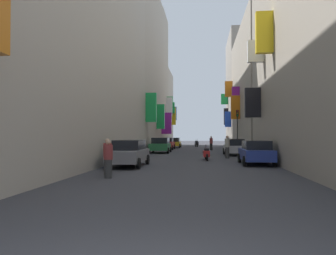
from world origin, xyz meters
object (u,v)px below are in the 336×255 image
object	(u,v)px
parked_car_yellow	(174,142)
parked_car_red	(166,143)
pedestrian_near_left	(108,159)
scooter_blue	(197,143)
pedestrian_crossing	(107,157)
pedestrian_mid_street	(211,143)
pedestrian_near_right	(227,147)
traffic_light_near_corner	(237,123)
parked_car_silver	(234,147)
scooter_red	(206,154)
parked_car_blue	(256,152)
scooter_black	(197,144)
parked_car_grey	(129,153)
parked_car_green	(160,145)

from	to	relation	value
parked_car_yellow	parked_car_red	bearing A→B (deg)	-94.71
parked_car_yellow	pedestrian_near_left	size ratio (longest dim) A/B	2.62
scooter_blue	pedestrian_crossing	size ratio (longest dim) A/B	1.08
scooter_blue	parked_car_yellow	bearing A→B (deg)	-112.63
scooter_blue	pedestrian_near_left	world-z (taller)	pedestrian_near_left
parked_car_red	pedestrian_mid_street	bearing A→B (deg)	-17.03
parked_car_yellow	pedestrian_near_right	size ratio (longest dim) A/B	2.38
pedestrian_near_left	traffic_light_near_corner	distance (m)	26.51
parked_car_yellow	pedestrian_near_right	xyz separation A→B (m)	(6.02, -20.92, 0.14)
parked_car_silver	pedestrian_near_left	distance (m)	17.93
scooter_red	parked_car_blue	bearing A→B (deg)	-49.10
parked_car_red	scooter_red	world-z (taller)	parked_car_red
pedestrian_crossing	pedestrian_near_right	distance (m)	13.20
scooter_black	traffic_light_near_corner	size ratio (longest dim) A/B	0.37
parked_car_blue	scooter_red	size ratio (longest dim) A/B	2.24
scooter_red	pedestrian_mid_street	size ratio (longest dim) A/B	1.11
parked_car_grey	scooter_black	xyz separation A→B (m)	(3.32, 32.04, -0.33)
parked_car_blue	scooter_blue	world-z (taller)	parked_car_blue
parked_car_green	scooter_blue	distance (m)	21.33
pedestrian_near_right	pedestrian_near_left	bearing A→B (deg)	-114.84
scooter_red	parked_car_yellow	bearing A→B (deg)	100.74
parked_car_green	pedestrian_near_left	world-z (taller)	pedestrian_near_left
parked_car_blue	scooter_black	xyz separation A→B (m)	(-4.21, 30.12, -0.31)
pedestrian_near_left	traffic_light_near_corner	xyz separation A→B (m)	(7.96, 25.17, 2.38)
parked_car_silver	parked_car_grey	bearing A→B (deg)	-122.10
parked_car_green	scooter_red	size ratio (longest dim) A/B	2.14
scooter_red	traffic_light_near_corner	xyz separation A→B (m)	(3.72, 14.53, 2.72)
parked_car_silver	scooter_red	xyz separation A→B (m)	(-2.57, -5.94, -0.30)
scooter_black	parked_car_yellow	bearing A→B (deg)	-130.83
scooter_blue	scooter_black	bearing A→B (deg)	-88.94
parked_car_blue	scooter_black	size ratio (longest dim) A/B	2.39
scooter_red	traffic_light_near_corner	world-z (taller)	traffic_light_near_corner
parked_car_blue	parked_car_green	size ratio (longest dim) A/B	1.05
parked_car_yellow	pedestrian_crossing	bearing A→B (deg)	-90.42
parked_car_red	scooter_blue	size ratio (longest dim) A/B	2.46
traffic_light_near_corner	scooter_red	bearing A→B (deg)	-104.35
parked_car_blue	parked_car_green	world-z (taller)	parked_car_green
scooter_red	scooter_black	distance (m)	26.68
parked_car_grey	scooter_red	distance (m)	7.04
scooter_black	parked_car_silver	bearing A→B (deg)	-79.65
parked_car_silver	traffic_light_near_corner	xyz separation A→B (m)	(1.14, 8.59, 2.41)
pedestrian_near_left	scooter_black	bearing A→B (deg)	85.35
parked_car_red	pedestrian_near_left	world-z (taller)	pedestrian_near_left
parked_car_silver	parked_car_blue	bearing A→B (deg)	-87.43
pedestrian_near_left	pedestrian_near_right	size ratio (longest dim) A/B	0.91
parked_car_grey	parked_car_silver	bearing A→B (deg)	57.90
parked_car_grey	pedestrian_mid_street	world-z (taller)	pedestrian_mid_street
parked_car_blue	parked_car_red	bearing A→B (deg)	110.73
parked_car_grey	parked_car_blue	world-z (taller)	parked_car_grey
parked_car_silver	parked_car_green	xyz separation A→B (m)	(-7.15, 3.39, 0.04)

